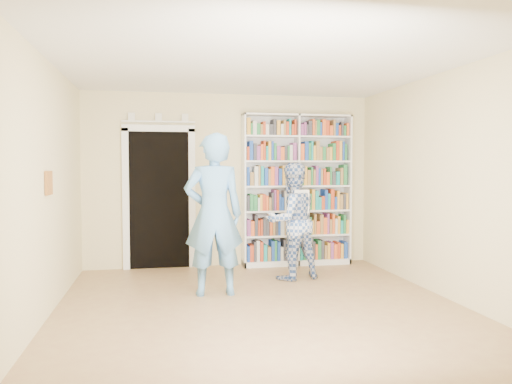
{
  "coord_description": "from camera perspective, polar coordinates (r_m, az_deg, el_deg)",
  "views": [
    {
      "loc": [
        -1.1,
        -5.3,
        1.58
      ],
      "look_at": [
        0.11,
        0.9,
        1.25
      ],
      "focal_mm": 35.0,
      "sensor_mm": 36.0,
      "label": 1
    }
  ],
  "objects": [
    {
      "name": "floor",
      "position": [
        5.64,
        0.7,
        -13.23
      ],
      "size": [
        5.0,
        5.0,
        0.0
      ],
      "primitive_type": "plane",
      "color": "#976949",
      "rests_on": "ground"
    },
    {
      "name": "ceiling",
      "position": [
        5.53,
        0.72,
        14.71
      ],
      "size": [
        5.0,
        5.0,
        0.0
      ],
      "primitive_type": "plane",
      "rotation": [
        3.14,
        0.0,
        0.0
      ],
      "color": "white",
      "rests_on": "wall_back"
    },
    {
      "name": "wall_back",
      "position": [
        7.88,
        -2.99,
        1.35
      ],
      "size": [
        4.5,
        0.0,
        4.5
      ],
      "primitive_type": "plane",
      "rotation": [
        1.57,
        0.0,
        0.0
      ],
      "color": "beige",
      "rests_on": "floor"
    },
    {
      "name": "wall_left",
      "position": [
        5.43,
        -23.22,
        0.36
      ],
      "size": [
        0.0,
        5.0,
        5.0
      ],
      "primitive_type": "plane",
      "rotation": [
        1.57,
        0.0,
        1.57
      ],
      "color": "beige",
      "rests_on": "floor"
    },
    {
      "name": "wall_right",
      "position": [
        6.28,
        21.25,
        0.72
      ],
      "size": [
        0.0,
        5.0,
        5.0
      ],
      "primitive_type": "plane",
      "rotation": [
        1.57,
        0.0,
        -1.57
      ],
      "color": "beige",
      "rests_on": "floor"
    },
    {
      "name": "bookshelf",
      "position": [
        7.95,
        4.66,
        0.31
      ],
      "size": [
        1.74,
        0.33,
        2.39
      ],
      "rotation": [
        0.0,
        0.0,
        -0.02
      ],
      "color": "white",
      "rests_on": "floor"
    },
    {
      "name": "doorway",
      "position": [
        7.79,
        -11.0,
        0.02
      ],
      "size": [
        1.1,
        0.08,
        2.43
      ],
      "color": "black",
      "rests_on": "floor"
    },
    {
      "name": "wall_art",
      "position": [
        5.62,
        -22.6,
        0.96
      ],
      "size": [
        0.03,
        0.25,
        0.25
      ],
      "primitive_type": "cube",
      "color": "brown",
      "rests_on": "wall_left"
    },
    {
      "name": "man_blue",
      "position": [
        6.09,
        -4.85,
        -2.58
      ],
      "size": [
        0.72,
        0.47,
        1.97
      ],
      "primitive_type": "imported",
      "rotation": [
        0.0,
        0.0,
        3.14
      ],
      "color": "#5D98D0",
      "rests_on": "floor"
    },
    {
      "name": "man_plaid",
      "position": [
        6.96,
        4.1,
        -3.33
      ],
      "size": [
        0.92,
        0.79,
        1.62
      ],
      "primitive_type": "imported",
      "rotation": [
        0.0,
        0.0,
        3.4
      ],
      "color": "#305093",
      "rests_on": "floor"
    },
    {
      "name": "paper_sheet",
      "position": [
        6.79,
        5.26,
        -1.12
      ],
      "size": [
        0.22,
        0.07,
        0.32
      ],
      "primitive_type": "cube",
      "rotation": [
        0.0,
        0.0,
        0.25
      ],
      "color": "white",
      "rests_on": "man_plaid"
    }
  ]
}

